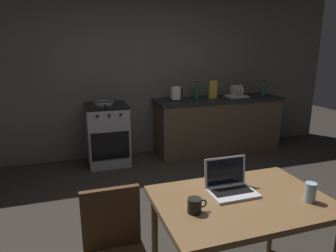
{
  "coord_description": "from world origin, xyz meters",
  "views": [
    {
      "loc": [
        -1.13,
        -2.38,
        1.74
      ],
      "look_at": [
        -0.08,
        0.8,
        0.87
      ],
      "focal_mm": 32.63,
      "sensor_mm": 36.0,
      "label": 1
    }
  ],
  "objects_px": {
    "bottle": "(264,89)",
    "coffee_mug": "(195,205)",
    "frying_pan": "(104,103)",
    "dining_table": "(242,210)",
    "dish_rack": "(237,94)",
    "cereal_box": "(213,89)",
    "drinking_glass": "(310,192)",
    "laptop": "(230,186)",
    "electric_kettle": "(176,94)",
    "chair": "(115,250)",
    "bottle_b": "(196,90)",
    "stove_oven": "(108,134)"
  },
  "relations": [
    {
      "from": "dining_table",
      "to": "drinking_glass",
      "type": "bearing_deg",
      "value": -22.72
    },
    {
      "from": "bottle",
      "to": "dish_rack",
      "type": "height_order",
      "value": "bottle"
    },
    {
      "from": "bottle",
      "to": "coffee_mug",
      "type": "relative_size",
      "value": 2.11
    },
    {
      "from": "bottle_b",
      "to": "cereal_box",
      "type": "bearing_deg",
      "value": -12.72
    },
    {
      "from": "coffee_mug",
      "to": "cereal_box",
      "type": "height_order",
      "value": "cereal_box"
    },
    {
      "from": "electric_kettle",
      "to": "drinking_glass",
      "type": "height_order",
      "value": "electric_kettle"
    },
    {
      "from": "frying_pan",
      "to": "cereal_box",
      "type": "relative_size",
      "value": 1.55
    },
    {
      "from": "frying_pan",
      "to": "coffee_mug",
      "type": "xyz_separation_m",
      "value": [
        0.2,
        -2.93,
        -0.14
      ]
    },
    {
      "from": "chair",
      "to": "bottle_b",
      "type": "distance_m",
      "value": 3.45
    },
    {
      "from": "stove_oven",
      "to": "cereal_box",
      "type": "xyz_separation_m",
      "value": [
        1.75,
        0.02,
        0.6
      ]
    },
    {
      "from": "chair",
      "to": "bottle_b",
      "type": "xyz_separation_m",
      "value": [
        1.8,
        2.89,
        0.55
      ]
    },
    {
      "from": "electric_kettle",
      "to": "bottle_b",
      "type": "relative_size",
      "value": 0.8
    },
    {
      "from": "drinking_glass",
      "to": "stove_oven",
      "type": "bearing_deg",
      "value": 106.96
    },
    {
      "from": "laptop",
      "to": "frying_pan",
      "type": "relative_size",
      "value": 0.72
    },
    {
      "from": "chair",
      "to": "frying_pan",
      "type": "xyz_separation_m",
      "value": [
        0.28,
        2.78,
        0.44
      ]
    },
    {
      "from": "chair",
      "to": "cereal_box",
      "type": "distance_m",
      "value": 3.55
    },
    {
      "from": "electric_kettle",
      "to": "bottle",
      "type": "height_order",
      "value": "bottle"
    },
    {
      "from": "dining_table",
      "to": "drinking_glass",
      "type": "height_order",
      "value": "drinking_glass"
    },
    {
      "from": "dining_table",
      "to": "laptop",
      "type": "distance_m",
      "value": 0.17
    },
    {
      "from": "chair",
      "to": "coffee_mug",
      "type": "height_order",
      "value": "chair"
    },
    {
      "from": "chair",
      "to": "bottle",
      "type": "height_order",
      "value": "bottle"
    },
    {
      "from": "electric_kettle",
      "to": "coffee_mug",
      "type": "xyz_separation_m",
      "value": [
        -0.93,
        -2.96,
        -0.22
      ]
    },
    {
      "from": "stove_oven",
      "to": "chair",
      "type": "height_order",
      "value": "stove_oven"
    },
    {
      "from": "coffee_mug",
      "to": "dish_rack",
      "type": "distance_m",
      "value": 3.59
    },
    {
      "from": "coffee_mug",
      "to": "dining_table",
      "type": "bearing_deg",
      "value": 9.04
    },
    {
      "from": "coffee_mug",
      "to": "bottle_b",
      "type": "distance_m",
      "value": 3.32
    },
    {
      "from": "bottle",
      "to": "bottle_b",
      "type": "relative_size",
      "value": 0.93
    },
    {
      "from": "coffee_mug",
      "to": "frying_pan",
      "type": "bearing_deg",
      "value": 93.82
    },
    {
      "from": "cereal_box",
      "to": "dish_rack",
      "type": "xyz_separation_m",
      "value": [
        0.44,
        -0.02,
        -0.1
      ]
    },
    {
      "from": "frying_pan",
      "to": "cereal_box",
      "type": "height_order",
      "value": "cereal_box"
    },
    {
      "from": "chair",
      "to": "electric_kettle",
      "type": "height_order",
      "value": "electric_kettle"
    },
    {
      "from": "electric_kettle",
      "to": "bottle_b",
      "type": "height_order",
      "value": "bottle_b"
    },
    {
      "from": "laptop",
      "to": "dish_rack",
      "type": "height_order",
      "value": "dish_rack"
    },
    {
      "from": "laptop",
      "to": "electric_kettle",
      "type": "distance_m",
      "value": 2.86
    },
    {
      "from": "drinking_glass",
      "to": "cereal_box",
      "type": "height_order",
      "value": "cereal_box"
    },
    {
      "from": "dish_rack",
      "to": "bottle_b",
      "type": "relative_size",
      "value": 1.19
    },
    {
      "from": "dining_table",
      "to": "drinking_glass",
      "type": "relative_size",
      "value": 8.95
    },
    {
      "from": "bottle",
      "to": "coffee_mug",
      "type": "height_order",
      "value": "bottle"
    },
    {
      "from": "bottle",
      "to": "dining_table",
      "type": "bearing_deg",
      "value": -127.01
    },
    {
      "from": "laptop",
      "to": "cereal_box",
      "type": "relative_size",
      "value": 1.11
    },
    {
      "from": "dish_rack",
      "to": "cereal_box",
      "type": "bearing_deg",
      "value": 177.39
    },
    {
      "from": "dish_rack",
      "to": "drinking_glass",
      "type": "bearing_deg",
      "value": -112.23
    },
    {
      "from": "frying_pan",
      "to": "dining_table",
      "type": "bearing_deg",
      "value": -78.85
    },
    {
      "from": "stove_oven",
      "to": "cereal_box",
      "type": "height_order",
      "value": "cereal_box"
    },
    {
      "from": "laptop",
      "to": "drinking_glass",
      "type": "distance_m",
      "value": 0.51
    },
    {
      "from": "stove_oven",
      "to": "dish_rack",
      "type": "relative_size",
      "value": 2.69
    },
    {
      "from": "frying_pan",
      "to": "dish_rack",
      "type": "bearing_deg",
      "value": 0.71
    },
    {
      "from": "bottle",
      "to": "frying_pan",
      "type": "xyz_separation_m",
      "value": [
        -2.71,
        0.02,
        -0.1
      ]
    },
    {
      "from": "stove_oven",
      "to": "frying_pan",
      "type": "relative_size",
      "value": 2.05
    },
    {
      "from": "electric_kettle",
      "to": "dish_rack",
      "type": "distance_m",
      "value": 1.09
    }
  ]
}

